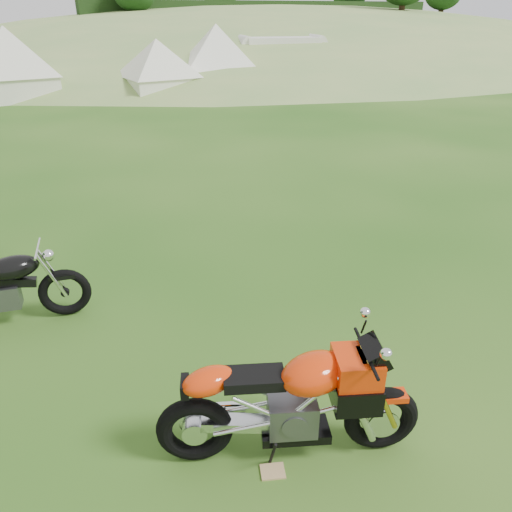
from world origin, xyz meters
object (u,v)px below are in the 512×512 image
vintage_moto_c (0,286)px  tent_right (217,59)px  tent_mid (158,67)px  sport_motorcycle (290,395)px  tent_left (10,65)px  plywood_board (273,471)px  caravan (280,59)px

vintage_moto_c → tent_right: tent_right is taller
tent_mid → sport_motorcycle: bearing=-108.5°
tent_left → vintage_moto_c: bearing=-99.9°
vintage_moto_c → tent_left: tent_left is taller
sport_motorcycle → plywood_board: (-0.25, -0.14, -0.66)m
tent_mid → caravan: bearing=11.6°
sport_motorcycle → tent_left: (-0.03, 22.83, 0.76)m
plywood_board → vintage_moto_c: size_ratio=0.10×
tent_mid → caravan: (7.69, 1.92, -0.10)m
sport_motorcycle → vintage_moto_c: size_ratio=1.09×
sport_motorcycle → tent_mid: tent_mid is taller
plywood_board → vintage_moto_c: bearing=116.2°
tent_left → caravan: tent_left is taller
caravan → tent_mid: bearing=-150.7°
tent_mid → caravan: size_ratio=0.59×
sport_motorcycle → tent_mid: (5.89, 20.44, 0.59)m
plywood_board → caravan: (13.82, 22.49, 1.16)m
tent_mid → vintage_moto_c: bearing=-117.6°
caravan → tent_right: bearing=-148.0°
tent_right → caravan: (4.48, 1.35, -0.27)m
plywood_board → vintage_moto_c: vintage_moto_c is taller
tent_right → caravan: bearing=30.7°
sport_motorcycle → tent_right: (9.09, 21.01, 0.76)m
vintage_moto_c → tent_right: bearing=70.1°
vintage_moto_c → tent_left: size_ratio=0.63×
sport_motorcycle → plywood_board: sport_motorcycle is taller
vintage_moto_c → caravan: caravan is taller
vintage_moto_c → caravan: size_ratio=0.42×
tent_mid → tent_right: (3.21, 0.57, 0.16)m
plywood_board → tent_mid: size_ratio=0.07×
sport_motorcycle → tent_left: 22.84m
tent_left → tent_right: bearing=-15.3°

